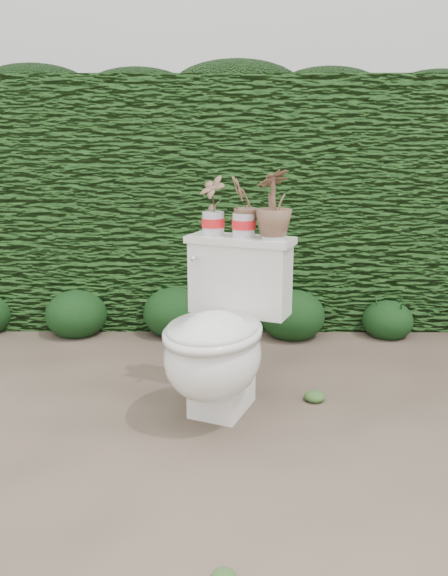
{
  "coord_description": "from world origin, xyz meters",
  "views": [
    {
      "loc": [
        -0.05,
        -2.39,
        1.19
      ],
      "look_at": [
        -0.07,
        0.11,
        0.55
      ],
      "focal_mm": 35.0,
      "sensor_mm": 36.0,
      "label": 1
    }
  ],
  "objects_px": {
    "potted_plant_center": "(244,208)",
    "toilet": "(220,338)",
    "potted_plant_right": "(274,206)",
    "potted_plant_left": "(213,207)"
  },
  "relations": [
    {
      "from": "potted_plant_center",
      "to": "toilet",
      "type": "bearing_deg",
      "value": 15.29
    },
    {
      "from": "potted_plant_center",
      "to": "potted_plant_right",
      "type": "distance_m",
      "value": 0.14
    },
    {
      "from": "potted_plant_center",
      "to": "potted_plant_left",
      "type": "bearing_deg",
      "value": -70.69
    },
    {
      "from": "toilet",
      "to": "potted_plant_left",
      "type": "height_order",
      "value": "potted_plant_left"
    },
    {
      "from": "toilet",
      "to": "potted_plant_right",
      "type": "distance_m",
      "value": 0.64
    },
    {
      "from": "toilet",
      "to": "potted_plant_center",
      "type": "relative_size",
      "value": 3.02
    },
    {
      "from": "potted_plant_center",
      "to": "potted_plant_right",
      "type": "xyz_separation_m",
      "value": [
        0.13,
        -0.05,
        0.02
      ]
    },
    {
      "from": "toilet",
      "to": "potted_plant_left",
      "type": "xyz_separation_m",
      "value": [
        -0.04,
        0.27,
        0.55
      ]
    },
    {
      "from": "potted_plant_left",
      "to": "potted_plant_center",
      "type": "bearing_deg",
      "value": 24.65
    },
    {
      "from": "potted_plant_left",
      "to": "potted_plant_right",
      "type": "bearing_deg",
      "value": 24.65
    }
  ]
}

